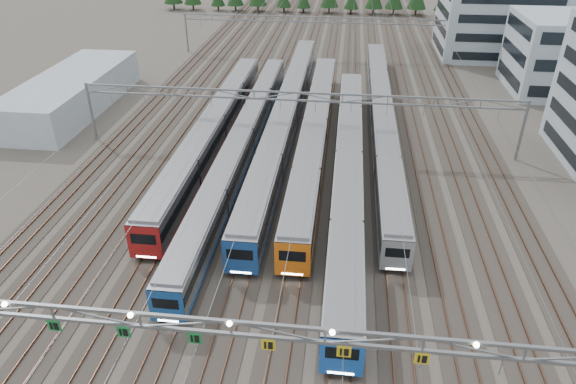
# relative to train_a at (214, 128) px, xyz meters

# --- Properties ---
(track_bed) EXTENTS (54.00, 260.00, 5.42)m
(track_bed) POSITION_rel_train_a_xyz_m (11.25, 59.74, -0.85)
(track_bed) COLOR #2D2823
(track_bed) RESTS_ON ground
(train_a) EXTENTS (3.19, 52.66, 4.17)m
(train_a) POSITION_rel_train_a_xyz_m (0.00, 0.00, 0.00)
(train_a) COLOR black
(train_a) RESTS_ON ground
(train_b) EXTENTS (2.85, 61.86, 3.71)m
(train_b) POSITION_rel_train_a_xyz_m (4.50, -2.93, -0.23)
(train_b) COLOR black
(train_b) RESTS_ON ground
(train_c) EXTENTS (3.15, 67.95, 4.11)m
(train_c) POSITION_rel_train_a_xyz_m (9.00, 6.48, -0.03)
(train_c) COLOR black
(train_c) RESTS_ON ground
(train_d) EXTENTS (3.16, 55.32, 4.12)m
(train_d) POSITION_rel_train_a_xyz_m (13.50, 0.47, -0.02)
(train_d) COLOR black
(train_d) RESTS_ON ground
(train_e) EXTENTS (3.12, 57.38, 4.07)m
(train_e) POSITION_rel_train_a_xyz_m (18.00, -8.69, -0.05)
(train_e) COLOR black
(train_e) RESTS_ON ground
(train_f) EXTENTS (2.88, 65.93, 3.76)m
(train_f) POSITION_rel_train_a_xyz_m (22.50, 7.59, -0.21)
(train_f) COLOR black
(train_f) RESTS_ON ground
(gantry_near) EXTENTS (56.36, 0.61, 8.08)m
(gantry_near) POSITION_rel_train_a_xyz_m (11.20, -40.38, 4.75)
(gantry_near) COLOR slate
(gantry_near) RESTS_ON ground
(gantry_mid) EXTENTS (56.36, 0.36, 8.00)m
(gantry_mid) POSITION_rel_train_a_xyz_m (11.25, -0.26, 4.05)
(gantry_mid) COLOR slate
(gantry_mid) RESTS_ON ground
(gantry_far) EXTENTS (56.36, 0.36, 8.00)m
(gantry_far) POSITION_rel_train_a_xyz_m (11.25, 44.74, 4.05)
(gantry_far) COLOR slate
(gantry_far) RESTS_ON ground
(depot_bldg_mid) EXTENTS (14.00, 16.00, 12.40)m
(depot_bldg_mid) POSITION_rel_train_a_xyz_m (51.94, 28.30, 3.86)
(depot_bldg_mid) COLOR #92A6AE
(depot_bldg_mid) RESTS_ON ground
(depot_bldg_north) EXTENTS (22.00, 18.00, 13.95)m
(depot_bldg_north) POSITION_rel_train_a_xyz_m (46.95, 50.24, 4.64)
(depot_bldg_north) COLOR #92A6AE
(depot_bldg_north) RESTS_ON ground
(west_shed) EXTENTS (10.00, 30.00, 5.24)m
(west_shed) POSITION_rel_train_a_xyz_m (-25.10, 10.38, 0.28)
(west_shed) COLOR #92A6AE
(west_shed) RESTS_ON ground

